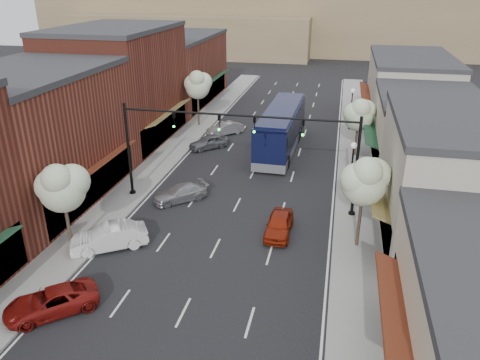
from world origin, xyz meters
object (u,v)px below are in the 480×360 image
Objects in this scene: parked_car_d at (209,142)px; tree_right_near at (365,180)px; coach_bus at (281,128)px; parked_car_c at (180,193)px; signal_mast_right at (321,150)px; parked_car_e at (225,129)px; tree_left_far at (198,84)px; tree_right_far at (359,114)px; parked_car_b at (109,237)px; tree_left_near at (62,186)px; lamp_post_far at (352,102)px; parked_car_a at (51,302)px; lamp_post_near at (352,162)px; signal_mast_left at (159,138)px; red_hatchback at (279,224)px.

tree_right_near is at bearing -2.45° from parked_car_d.
coach_bus reaches higher than parked_car_c.
signal_mast_right is 19.23m from parked_car_e.
parked_car_c is at bearing -77.39° from tree_left_far.
tree_right_far is 17.77m from parked_car_c.
parked_car_d reaches higher than parked_car_e.
parked_car_b is 1.19× the size of parked_car_d.
tree_left_near is 1.28× the size of lamp_post_far.
parked_car_d is at bearing -66.03° from tree_left_far.
lamp_post_near is at bearing 97.10° from parked_car_a.
tree_right_far reaches higher than lamp_post_far.
signal_mast_right reaches higher than parked_car_e.
tree_left_near is at bearing -103.19° from parked_car_b.
parked_car_a is 5.98m from parked_car_b.
tree_left_far is (-0.00, 26.00, 0.38)m from tree_left_near.
tree_left_near is 1.30× the size of parked_car_a.
tree_left_far is 22.33m from lamp_post_near.
tree_right_near is 24.01m from parked_car_e.
lamp_post_near is at bearing 92.04° from parked_car_b.
parked_car_d is at bearing 134.18° from signal_mast_right.
parked_car_b is at bearing -56.83° from parked_car_c.
parked_car_c is (1.42, -0.17, -4.04)m from signal_mast_left.
tree_right_near reaches higher than lamp_post_far.
tree_right_far is 1.34× the size of parked_car_c.
coach_bus reaches higher than red_hatchback.
signal_mast_right is 10.62m from parked_car_c.
signal_mast_right is 22.68m from tree_left_far.
parked_car_c is (-12.55, 3.89, -3.87)m from tree_right_near.
coach_bus is 15.99m from red_hatchback.
parked_car_e is at bearing 81.66° from tree_left_near.
lamp_post_far is (-0.55, 24.06, -1.45)m from tree_right_near.
signal_mast_right is 1.82× the size of parked_car_b.
tree_right_near is 1.48× the size of parked_car_c.
lamp_post_near is at bearing -55.90° from coach_bus.
signal_mast_left reaches higher than parked_car_d.
lamp_post_far is 1.10× the size of parked_car_c.
parked_car_a is (2.05, -31.24, -3.99)m from tree_left_far.
signal_mast_right is 11.24m from signal_mast_left.
lamp_post_far is at bearing 83.78° from signal_mast_right.
tree_right_near reaches higher than tree_right_far.
tree_left_near is at bearing -158.21° from red_hatchback.
tree_right_far is (2.73, 11.95, -0.63)m from signal_mast_right.
tree_right_near reaches higher than coach_bus.
parked_car_b is 18.52m from parked_car_d.
parked_car_b is at bearing 138.65° from parked_car_a.
tree_right_near is 1.53× the size of red_hatchback.
red_hatchback is 0.86× the size of parked_car_b.
parked_car_e is at bearing 164.10° from tree_right_far.
tree_right_near is 24.11m from lamp_post_far.
parked_car_e is at bearing 129.82° from parked_car_d.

